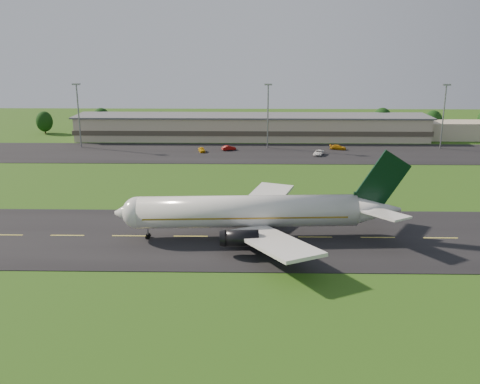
{
  "coord_description": "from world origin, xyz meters",
  "views": [
    {
      "loc": [
        -0.58,
        -88.52,
        33.75
      ],
      "look_at": [
        -2.41,
        8.0,
        6.0
      ],
      "focal_mm": 40.0,
      "sensor_mm": 36.0,
      "label": 1
    }
  ],
  "objects_px": {
    "terminal": "(270,128)",
    "service_vehicle_b": "(229,148)",
    "light_mast_east": "(444,109)",
    "service_vehicle_a": "(202,150)",
    "airliner": "(253,212)",
    "service_vehicle_d": "(338,147)",
    "light_mast_centre": "(268,108)",
    "light_mast_west": "(78,108)",
    "service_vehicle_c": "(319,153)"
  },
  "relations": [
    {
      "from": "light_mast_centre",
      "to": "service_vehicle_d",
      "type": "xyz_separation_m",
      "value": [
        22.17,
        -2.37,
        -11.89
      ]
    },
    {
      "from": "airliner",
      "to": "terminal",
      "type": "height_order",
      "value": "airliner"
    },
    {
      "from": "light_mast_centre",
      "to": "service_vehicle_a",
      "type": "bearing_deg",
      "value": -161.52
    },
    {
      "from": "airliner",
      "to": "light_mast_east",
      "type": "xyz_separation_m",
      "value": [
        60.06,
        79.95,
        8.08
      ]
    },
    {
      "from": "light_mast_west",
      "to": "service_vehicle_a",
      "type": "relative_size",
      "value": 4.87
    },
    {
      "from": "light_mast_west",
      "to": "service_vehicle_c",
      "type": "height_order",
      "value": "light_mast_west"
    },
    {
      "from": "airliner",
      "to": "service_vehicle_c",
      "type": "distance_m",
      "value": 72.09
    },
    {
      "from": "service_vehicle_b",
      "to": "service_vehicle_d",
      "type": "height_order",
      "value": "service_vehicle_d"
    },
    {
      "from": "light_mast_centre",
      "to": "service_vehicle_d",
      "type": "relative_size",
      "value": 3.96
    },
    {
      "from": "light_mast_centre",
      "to": "terminal",
      "type": "bearing_deg",
      "value": 85.05
    },
    {
      "from": "light_mast_west",
      "to": "service_vehicle_a",
      "type": "height_order",
      "value": "light_mast_west"
    },
    {
      "from": "terminal",
      "to": "service_vehicle_a",
      "type": "bearing_deg",
      "value": -133.53
    },
    {
      "from": "light_mast_east",
      "to": "service_vehicle_b",
      "type": "bearing_deg",
      "value": -176.55
    },
    {
      "from": "airliner",
      "to": "service_vehicle_b",
      "type": "xyz_separation_m",
      "value": [
        -7.18,
        75.9,
        -3.83
      ]
    },
    {
      "from": "terminal",
      "to": "service_vehicle_a",
      "type": "xyz_separation_m",
      "value": [
        -21.87,
        -23.02,
        -3.18
      ]
    },
    {
      "from": "airliner",
      "to": "light_mast_east",
      "type": "relative_size",
      "value": 2.52
    },
    {
      "from": "airliner",
      "to": "service_vehicle_b",
      "type": "bearing_deg",
      "value": 92.1
    },
    {
      "from": "light_mast_east",
      "to": "service_vehicle_a",
      "type": "distance_m",
      "value": 76.71
    },
    {
      "from": "service_vehicle_a",
      "to": "service_vehicle_d",
      "type": "xyz_separation_m",
      "value": [
        42.63,
        4.47,
        0.03
      ]
    },
    {
      "from": "light_mast_west",
      "to": "light_mast_east",
      "type": "bearing_deg",
      "value": 0.0
    },
    {
      "from": "light_mast_west",
      "to": "service_vehicle_b",
      "type": "bearing_deg",
      "value": -4.85
    },
    {
      "from": "light_mast_centre",
      "to": "service_vehicle_b",
      "type": "xyz_separation_m",
      "value": [
        -12.24,
        -4.05,
        -11.91
      ]
    },
    {
      "from": "service_vehicle_d",
      "to": "service_vehicle_b",
      "type": "bearing_deg",
      "value": 110.42
    },
    {
      "from": "service_vehicle_a",
      "to": "service_vehicle_d",
      "type": "distance_m",
      "value": 42.87
    },
    {
      "from": "airliner",
      "to": "service_vehicle_d",
      "type": "distance_m",
      "value": 82.31
    },
    {
      "from": "service_vehicle_b",
      "to": "light_mast_west",
      "type": "bearing_deg",
      "value": 61.82
    },
    {
      "from": "terminal",
      "to": "light_mast_centre",
      "type": "height_order",
      "value": "light_mast_centre"
    },
    {
      "from": "service_vehicle_a",
      "to": "service_vehicle_d",
      "type": "bearing_deg",
      "value": -8.64
    },
    {
      "from": "light_mast_west",
      "to": "service_vehicle_d",
      "type": "xyz_separation_m",
      "value": [
        82.17,
        -2.37,
        -11.89
      ]
    },
    {
      "from": "light_mast_west",
      "to": "light_mast_east",
      "type": "height_order",
      "value": "same"
    },
    {
      "from": "airliner",
      "to": "light_mast_west",
      "type": "height_order",
      "value": "light_mast_west"
    },
    {
      "from": "service_vehicle_b",
      "to": "service_vehicle_d",
      "type": "bearing_deg",
      "value": -110.54
    },
    {
      "from": "light_mast_west",
      "to": "service_vehicle_c",
      "type": "distance_m",
      "value": 76.77
    },
    {
      "from": "service_vehicle_b",
      "to": "service_vehicle_d",
      "type": "relative_size",
      "value": 0.86
    },
    {
      "from": "light_mast_centre",
      "to": "service_vehicle_a",
      "type": "relative_size",
      "value": 4.87
    },
    {
      "from": "light_mast_centre",
      "to": "light_mast_east",
      "type": "relative_size",
      "value": 1.0
    },
    {
      "from": "light_mast_west",
      "to": "light_mast_centre",
      "type": "height_order",
      "value": "same"
    },
    {
      "from": "terminal",
      "to": "light_mast_west",
      "type": "bearing_deg",
      "value": -165.24
    },
    {
      "from": "light_mast_east",
      "to": "service_vehicle_a",
      "type": "relative_size",
      "value": 4.87
    },
    {
      "from": "service_vehicle_d",
      "to": "light_mast_centre",
      "type": "bearing_deg",
      "value": 101.53
    },
    {
      "from": "light_mast_west",
      "to": "service_vehicle_a",
      "type": "xyz_separation_m",
      "value": [
        39.53,
        -6.84,
        -11.93
      ]
    },
    {
      "from": "terminal",
      "to": "service_vehicle_c",
      "type": "height_order",
      "value": "terminal"
    },
    {
      "from": "light_mast_west",
      "to": "service_vehicle_b",
      "type": "height_order",
      "value": "light_mast_west"
    },
    {
      "from": "service_vehicle_a",
      "to": "service_vehicle_b",
      "type": "xyz_separation_m",
      "value": [
        8.23,
        2.79,
        0.02
      ]
    },
    {
      "from": "airliner",
      "to": "service_vehicle_d",
      "type": "xyz_separation_m",
      "value": [
        27.22,
        77.58,
        -3.82
      ]
    },
    {
      "from": "service_vehicle_b",
      "to": "service_vehicle_a",
      "type": "bearing_deg",
      "value": 85.39
    },
    {
      "from": "light_mast_east",
      "to": "service_vehicle_a",
      "type": "xyz_separation_m",
      "value": [
        -75.47,
        -6.84,
        -11.93
      ]
    },
    {
      "from": "terminal",
      "to": "service_vehicle_b",
      "type": "distance_m",
      "value": 24.61
    },
    {
      "from": "terminal",
      "to": "light_mast_west",
      "type": "relative_size",
      "value": 7.13
    },
    {
      "from": "terminal",
      "to": "service_vehicle_a",
      "type": "relative_size",
      "value": 34.68
    }
  ]
}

